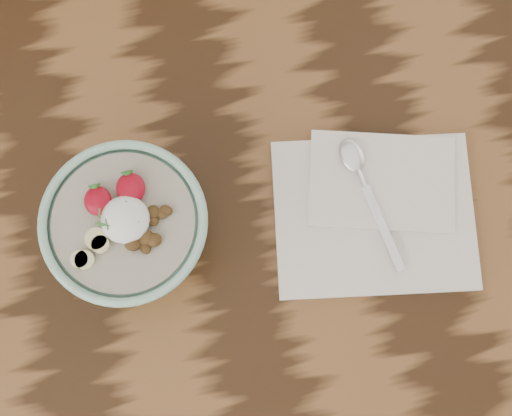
% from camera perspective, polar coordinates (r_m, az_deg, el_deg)
% --- Properties ---
extents(table, '(1.60, 0.90, 0.75)m').
position_cam_1_polar(table, '(0.96, -2.84, 0.03)').
color(table, black).
rests_on(table, ground).
extents(breakfast_bowl, '(0.18, 0.18, 0.12)m').
position_cam_1_polar(breakfast_bowl, '(0.81, -10.13, -1.59)').
color(breakfast_bowl, '#93C6AE').
rests_on(breakfast_bowl, table).
extents(napkin, '(0.27, 0.23, 0.01)m').
position_cam_1_polar(napkin, '(0.87, 9.55, 0.01)').
color(napkin, silver).
rests_on(napkin, table).
extents(spoon, '(0.04, 0.17, 0.01)m').
position_cam_1_polar(spoon, '(0.86, 8.28, 2.76)').
color(spoon, silver).
rests_on(spoon, napkin).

